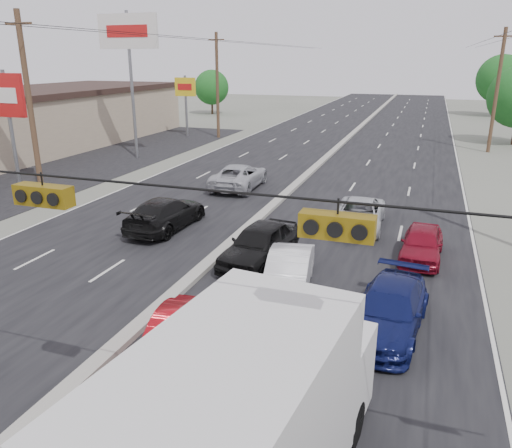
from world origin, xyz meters
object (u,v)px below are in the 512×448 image
object	(u,v)px
queue_car_a	(260,244)
utility_pole_right_c	(497,90)
pole_sign_mid	(7,102)
red_sedan	(178,338)
queue_car_d	(389,310)
utility_pole_left_b	(30,109)
queue_car_e	(422,244)
pole_sign_billboard	(128,41)
tree_left_far	(212,87)
box_truck	(248,428)
oncoming_far	(239,176)
queue_car_b	(289,272)
tree_right_far	(501,79)
pole_sign_far	(185,92)
utility_pole_left_c	(217,85)
queue_car_c	(359,215)
oncoming_near	(166,214)

from	to	relation	value
queue_car_a	utility_pole_right_c	bearing A→B (deg)	77.34
pole_sign_mid	red_sedan	size ratio (longest dim) A/B	1.82
queue_car_a	queue_car_d	bearing A→B (deg)	-27.62
utility_pole_left_b	queue_car_e	xyz separation A→B (m)	(20.26, -1.91, -4.45)
pole_sign_billboard	queue_car_a	distance (m)	25.16
pole_sign_billboard	tree_left_far	size ratio (longest dim) A/B	1.80
tree_left_far	box_truck	xyz separation A→B (m)	(27.28, -60.29, -1.80)
oncoming_far	queue_car_b	bearing A→B (deg)	115.72
queue_car_e	oncoming_far	bearing A→B (deg)	145.29
tree_right_far	box_truck	world-z (taller)	tree_right_far
utility_pole_right_c	oncoming_far	bearing A→B (deg)	-130.26
pole_sign_far	queue_car_d	bearing A→B (deg)	-55.14
tree_right_far	oncoming_far	bearing A→B (deg)	-111.58
utility_pole_left_c	oncoming_far	size ratio (longest dim) A/B	1.88
red_sedan	utility_pole_left_c	bearing A→B (deg)	104.82
tree_left_far	queue_car_c	bearing A→B (deg)	-58.52
utility_pole_left_b	tree_right_far	world-z (taller)	utility_pole_left_b
queue_car_d	oncoming_far	size ratio (longest dim) A/B	0.88
pole_sign_billboard	red_sedan	size ratio (longest dim) A/B	2.86
oncoming_near	oncoming_far	world-z (taller)	same
pole_sign_far	queue_car_b	bearing A→B (deg)	-58.08
queue_car_d	oncoming_near	distance (m)	12.34
utility_pole_left_c	oncoming_near	distance (m)	28.61
queue_car_c	utility_pole_right_c	bearing A→B (deg)	70.74
utility_pole_left_c	queue_car_c	distance (m)	29.85
queue_car_b	oncoming_near	distance (m)	8.46
utility_pole_left_b	tree_left_far	distance (m)	46.01
tree_left_far	queue_car_a	size ratio (longest dim) A/B	1.33
pole_sign_far	queue_car_c	xyz separation A→B (m)	(20.86, -23.86, -3.75)
pole_sign_billboard	utility_pole_left_b	bearing A→B (deg)	-81.25
queue_car_a	queue_car_c	world-z (taller)	queue_car_a
utility_pole_left_b	queue_car_c	world-z (taller)	utility_pole_left_b
tree_left_far	oncoming_far	bearing A→B (deg)	-63.98
queue_car_b	utility_pole_right_c	bearing A→B (deg)	66.14
queue_car_a	queue_car_e	world-z (taller)	queue_car_a
queue_car_b	queue_car_d	bearing A→B (deg)	-33.88
pole_sign_mid	queue_car_a	world-z (taller)	pole_sign_mid
oncoming_far	red_sedan	bearing A→B (deg)	103.89
utility_pole_left_c	queue_car_e	world-z (taller)	utility_pole_left_c
tree_left_far	pole_sign_far	bearing A→B (deg)	-73.30
pole_sign_far	oncoming_near	distance (m)	29.78
pole_sign_mid	queue_car_b	xyz separation A→B (m)	(20.50, -9.31, -4.44)
pole_sign_billboard	tree_left_far	xyz separation A→B (m)	(-7.50, 32.00, -5.15)
utility_pole_left_b	utility_pole_left_c	bearing A→B (deg)	90.00
pole_sign_billboard	box_truck	xyz separation A→B (m)	(19.78, -28.29, -6.95)
utility_pole_left_c	pole_sign_mid	xyz separation A→B (m)	(-4.50, -22.00, 0.01)
queue_car_c	queue_car_d	distance (m)	9.40
tree_left_far	queue_car_a	xyz separation A→B (m)	(23.80, -49.38, -2.93)
pole_sign_far	tree_right_far	distance (m)	43.87
queue_car_d	red_sedan	bearing A→B (deg)	-141.48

